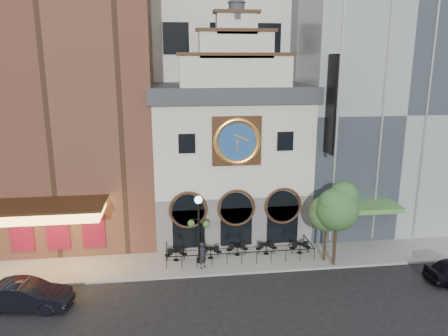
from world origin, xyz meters
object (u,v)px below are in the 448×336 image
Objects in this scene: bistro_4 at (300,247)px; tree_right at (327,210)px; lamppost at (199,222)px; bistro_2 at (237,249)px; bistro_1 at (211,252)px; pedestrian at (203,255)px; bistro_3 at (266,248)px; car_left at (26,295)px; bistro_0 at (176,254)px; tree_left at (338,206)px.

bistro_4 is 3.84m from tree_right.
lamppost is at bearing -175.97° from bistro_4.
bistro_2 is at bearing 32.35° from lamppost.
pedestrian reaches higher than bistro_1.
bistro_2 is 0.31× the size of tree_right.
bistro_2 is 0.32× the size of lamppost.
bistro_3 is (4.19, 0.19, 0.00)m from bistro_1.
lamppost is at bearing 55.59° from pedestrian.
bistro_0 is at bearing -53.02° from car_left.
car_left is at bearing -169.41° from tree_right.
bistro_3 is 5.39m from tree_right.
tree_right is (1.45, -1.28, 3.32)m from bistro_4.
pedestrian reaches higher than bistro_0.
car_left is 2.76× the size of pedestrian.
bistro_3 is at bearing -2.46° from bistro_2.
bistro_4 is at bearing -0.18° from bistro_1.
tree_right reaches higher than bistro_0.
bistro_0 is 1.00× the size of bistro_3.
tree_left is (4.40, -2.25, 3.90)m from bistro_3.
car_left is 20.49m from tree_left.
bistro_1 is 0.30× the size of car_left.
car_left is (-11.36, -4.95, 0.24)m from bistro_1.
bistro_0 is 2.52m from bistro_1.
lamppost is at bearing -171.68° from bistro_3.
bistro_4 is (2.53, -0.21, 0.00)m from bistro_3.
tree_left reaches higher than tree_right.
car_left is at bearing -171.76° from tree_left.
bistro_1 and bistro_2 have the same top height.
tree_right is at bearing -14.42° from bistro_2.
bistro_0 is at bearing 178.61° from lamppost.
tree_right reaches higher than bistro_4.
bistro_1 is 0.84× the size of pedestrian.
bistro_1 is at bearing -172.13° from bistro_2.
tree_right is at bearing -9.06° from bistro_1.
bistro_2 is at bearing 177.54° from bistro_3.
tree_right is (8.17, -1.30, 3.32)m from bistro_1.
car_left is 20.11m from tree_right.
pedestrian is 0.38× the size of lamppost.
pedestrian is at bearing -63.93° from car_left.
tree_right is (9.05, -0.75, 0.71)m from lamppost.
tree_left is at bearing -10.36° from bistro_0.
tree_left is at bearing -13.52° from bistro_1.
bistro_2 is at bearing 176.36° from bistro_4.
bistro_4 is at bearing -66.85° from car_left.
lamppost is at bearing -59.35° from car_left.
bistro_2 is 7.17m from tree_right.
pedestrian is (-4.86, -1.63, 0.48)m from bistro_3.
tree_left is at bearing -27.08° from bistro_3.
lamppost reaches higher than bistro_4.
lamppost is at bearing 175.28° from tree_right.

